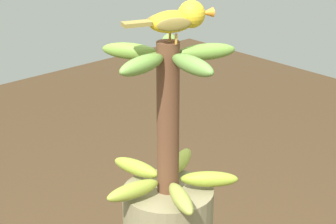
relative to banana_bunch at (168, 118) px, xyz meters
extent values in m
cylinder|color=brown|center=(0.00, 0.00, 0.00)|extent=(0.05, 0.05, 0.33)
ellipsoid|color=#97A737|center=(-0.04, 0.08, -0.14)|extent=(0.09, 0.13, 0.03)
ellipsoid|color=#93A633|center=(-0.09, -0.02, -0.14)|extent=(0.13, 0.06, 0.03)
ellipsoid|color=olive|center=(-0.01, -0.09, -0.14)|extent=(0.05, 0.13, 0.03)
ellipsoid|color=olive|center=(0.08, -0.04, -0.14)|extent=(0.13, 0.08, 0.03)
ellipsoid|color=#90A62F|center=(0.06, 0.06, -0.14)|extent=(0.11, 0.11, 0.03)
ellipsoid|color=olive|center=(0.02, -0.08, 0.14)|extent=(0.06, 0.13, 0.03)
ellipsoid|color=olive|center=(0.08, -0.01, 0.14)|extent=(0.13, 0.05, 0.03)
ellipsoid|color=olive|center=(0.04, 0.07, 0.14)|extent=(0.09, 0.13, 0.03)
ellipsoid|color=#6D9743|center=(-0.06, 0.06, 0.14)|extent=(0.11, 0.11, 0.03)
ellipsoid|color=olive|center=(-0.07, -0.04, 0.14)|extent=(0.13, 0.09, 0.03)
cone|color=brown|center=(-0.03, 0.03, 0.04)|extent=(0.04, 0.04, 0.06)
cylinder|color=#C68933|center=(0.02, -0.01, 0.18)|extent=(0.00, 0.01, 0.02)
cylinder|color=#C68933|center=(0.00, 0.00, 0.18)|extent=(0.01, 0.01, 0.02)
ellipsoid|color=gold|center=(0.01, 0.00, 0.21)|extent=(0.08, 0.10, 0.04)
ellipsoid|color=olive|center=(0.03, -0.01, 0.21)|extent=(0.03, 0.07, 0.03)
ellipsoid|color=olive|center=(-0.01, 0.00, 0.21)|extent=(0.03, 0.07, 0.03)
cube|color=olive|center=(-0.01, -0.07, 0.21)|extent=(0.04, 0.06, 0.01)
sphere|color=gold|center=(0.03, 0.04, 0.22)|extent=(0.05, 0.05, 0.05)
sphere|color=black|center=(0.01, 0.05, 0.22)|extent=(0.01, 0.01, 0.01)
cone|color=orange|center=(0.04, 0.07, 0.22)|extent=(0.03, 0.03, 0.02)
camera|label=1|loc=(0.86, -0.79, 0.48)|focal=64.88mm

